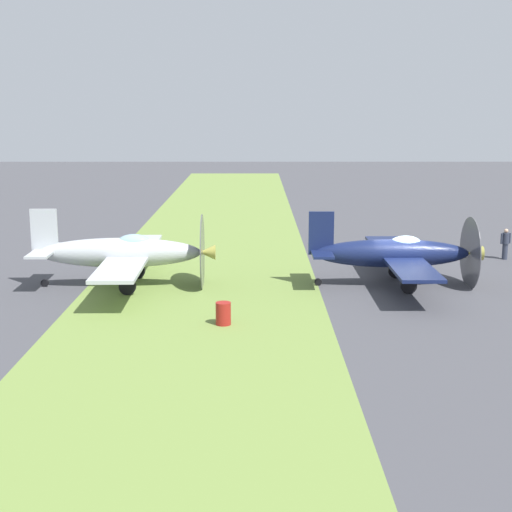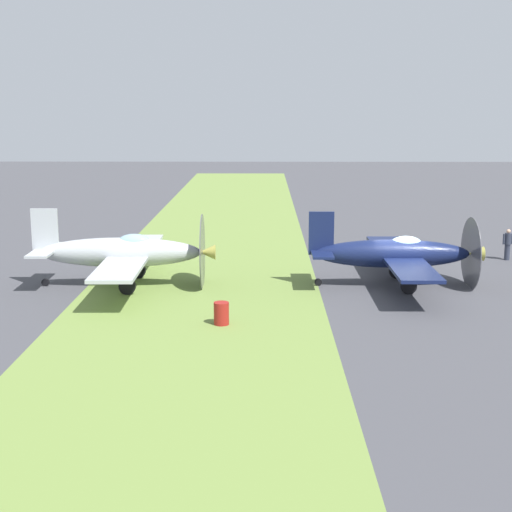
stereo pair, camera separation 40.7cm
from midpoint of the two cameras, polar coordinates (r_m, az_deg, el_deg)
ground_plane at (r=36.06m, az=10.66°, el=-2.34°), size 160.00×160.00×0.00m
grass_verge at (r=35.52m, az=-4.42°, el=-2.38°), size 120.00×11.00×0.01m
airplane_lead at (r=35.98m, az=10.25°, el=0.20°), size 10.40×8.29×3.74m
airplane_wingman at (r=35.82m, az=-10.40°, el=0.25°), size 10.87×8.64×3.90m
ground_crew_chief at (r=43.81m, az=18.25°, el=0.93°), size 0.38×0.61×1.73m
fuel_drum at (r=29.38m, az=-2.91°, el=-4.41°), size 0.60×0.60×0.90m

